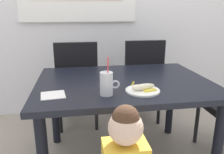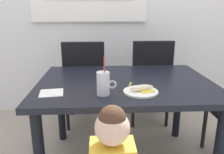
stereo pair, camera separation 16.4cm
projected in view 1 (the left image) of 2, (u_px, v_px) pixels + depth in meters
dining_table at (124, 92)px, 1.79m from camera, size 1.32×0.98×0.74m
dining_chair_left at (77, 80)px, 2.42m from camera, size 0.44×0.44×0.96m
dining_chair_right at (141, 77)px, 2.55m from camera, size 0.44×0.45×0.96m
milk_cup at (107, 85)px, 1.44m from camera, size 0.13×0.08×0.25m
snack_plate at (143, 91)px, 1.52m from camera, size 0.23×0.23×0.01m
peeled_banana at (144, 87)px, 1.51m from camera, size 0.18×0.12×0.07m
paper_napkin at (53, 95)px, 1.45m from camera, size 0.17×0.17×0.00m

